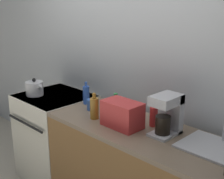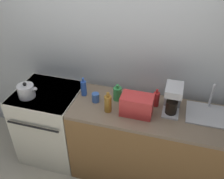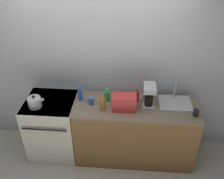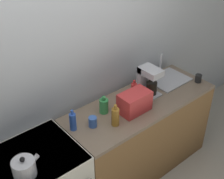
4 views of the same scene
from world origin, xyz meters
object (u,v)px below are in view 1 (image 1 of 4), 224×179
(kettle, at_px, (35,88))
(cup_blue, at_px, (91,105))
(coffee_maker, at_px, (168,113))
(bottle_amber, at_px, (94,108))
(bottle_green, at_px, (116,105))
(bottle_red, at_px, (154,116))
(stove, at_px, (57,136))
(toaster, at_px, (122,114))
(bottle_blue, at_px, (86,95))

(kettle, xyz_separation_m, cup_blue, (0.75, 0.13, -0.02))
(coffee_maker, height_order, bottle_amber, coffee_maker)
(bottle_green, bearing_deg, bottle_amber, -100.22)
(bottle_green, bearing_deg, bottle_red, 1.34)
(stove, xyz_separation_m, bottle_red, (1.21, 0.10, 0.54))
(stove, relative_size, toaster, 3.01)
(toaster, bearing_deg, bottle_green, 144.28)
(stove, height_order, bottle_amber, bottle_amber)
(coffee_maker, bearing_deg, bottle_blue, 179.14)
(coffee_maker, height_order, bottle_green, coffee_maker)
(toaster, xyz_separation_m, bottle_red, (0.17, 0.18, -0.02))
(kettle, height_order, bottle_red, bottle_red)
(bottle_green, height_order, bottle_blue, bottle_blue)
(kettle, height_order, bottle_green, same)
(stove, height_order, coffee_maker, coffee_maker)
(kettle, distance_m, bottle_red, 1.39)
(stove, bearing_deg, bottle_green, 6.47)
(stove, relative_size, bottle_green, 5.16)
(bottle_green, bearing_deg, stove, -173.53)
(bottle_amber, bearing_deg, toaster, 8.26)
(cup_blue, bearing_deg, kettle, -170.48)
(kettle, xyz_separation_m, bottle_amber, (0.92, 0.01, 0.02))
(toaster, relative_size, bottle_green, 1.71)
(toaster, xyz_separation_m, bottle_blue, (-0.62, 0.16, -0.01))
(kettle, bearing_deg, bottle_red, 9.69)
(bottle_blue, distance_m, bottle_amber, 0.39)
(toaster, bearing_deg, coffee_maker, 23.22)
(stove, distance_m, bottle_blue, 0.70)
(kettle, relative_size, bottle_blue, 1.05)
(stove, xyz_separation_m, kettle, (-0.15, -0.13, 0.53))
(bottle_green, bearing_deg, coffee_maker, -3.42)
(kettle, relative_size, bottle_amber, 1.01)
(stove, relative_size, bottle_red, 4.78)
(toaster, xyz_separation_m, bottle_amber, (-0.28, -0.04, -0.01))
(toaster, distance_m, bottle_blue, 0.64)
(stove, distance_m, bottle_amber, 0.95)
(coffee_maker, xyz_separation_m, bottle_red, (-0.16, 0.04, -0.08))
(kettle, relative_size, bottle_green, 1.24)
(stove, relative_size, bottle_blue, 4.37)
(bottle_amber, bearing_deg, cup_blue, 146.00)
(stove, xyz_separation_m, coffee_maker, (1.38, 0.06, 0.62))
(bottle_blue, height_order, bottle_amber, bottle_amber)
(toaster, xyz_separation_m, coffee_maker, (0.33, 0.14, 0.06))
(stove, xyz_separation_m, bottle_blue, (0.43, 0.07, 0.55))
(kettle, relative_size, bottle_red, 1.15)
(coffee_maker, bearing_deg, toaster, -156.78)
(toaster, relative_size, bottle_red, 1.59)
(kettle, relative_size, cup_blue, 2.25)
(stove, height_order, bottle_green, bottle_green)
(coffee_maker, xyz_separation_m, bottle_amber, (-0.61, -0.18, -0.07))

